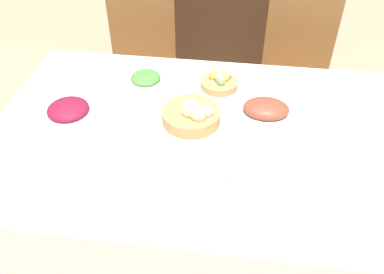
# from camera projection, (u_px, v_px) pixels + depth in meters

# --- Properties ---
(ground_plane) EXTENTS (12.00, 12.00, 0.00)m
(ground_plane) POSITION_uv_depth(u_px,v_px,m) (197.00, 241.00, 2.19)
(ground_plane) COLOR tan
(dining_table) EXTENTS (1.76, 1.15, 0.77)m
(dining_table) POSITION_uv_depth(u_px,v_px,m) (198.00, 193.00, 1.94)
(dining_table) COLOR silver
(dining_table) RESTS_ON ground
(chair_far_left) EXTENTS (0.45, 0.45, 1.00)m
(chair_far_left) POSITION_uv_depth(u_px,v_px,m) (141.00, 60.00, 2.59)
(chair_far_left) COLOR brown
(chair_far_left) RESTS_ON ground
(chair_far_right) EXTENTS (0.45, 0.45, 1.00)m
(chair_far_right) POSITION_uv_depth(u_px,v_px,m) (295.00, 71.00, 2.49)
(chair_far_right) COLOR brown
(chair_far_right) RESTS_ON ground
(sideboard) EXTENTS (1.18, 0.44, 0.98)m
(sideboard) POSITION_uv_depth(u_px,v_px,m) (200.00, 14.00, 3.24)
(sideboard) COLOR #3D2616
(sideboard) RESTS_ON ground
(bread_basket) EXTENTS (0.25, 0.25, 0.11)m
(bread_basket) POSITION_uv_depth(u_px,v_px,m) (192.00, 114.00, 1.71)
(bread_basket) COLOR #AD8451
(bread_basket) RESTS_ON dining_table
(egg_basket) EXTENTS (0.18, 0.18, 0.08)m
(egg_basket) POSITION_uv_depth(u_px,v_px,m) (220.00, 82.00, 1.92)
(egg_basket) COLOR #AD8451
(egg_basket) RESTS_ON dining_table
(ham_platter) EXTENTS (0.31, 0.21, 0.07)m
(ham_platter) POSITION_uv_depth(u_px,v_px,m) (266.00, 110.00, 1.76)
(ham_platter) COLOR silver
(ham_platter) RESTS_ON dining_table
(green_salad_bowl) EXTENTS (0.16, 0.16, 0.09)m
(green_salad_bowl) POSITION_uv_depth(u_px,v_px,m) (146.00, 82.00, 1.89)
(green_salad_bowl) COLOR silver
(green_salad_bowl) RESTS_ON dining_table
(beet_salad_bowl) EXTENTS (0.20, 0.20, 0.10)m
(beet_salad_bowl) POSITION_uv_depth(u_px,v_px,m) (69.00, 114.00, 1.70)
(beet_salad_bowl) COLOR silver
(beet_salad_bowl) RESTS_ON dining_table
(dinner_plate) EXTENTS (0.24, 0.24, 0.01)m
(dinner_plate) POSITION_uv_depth(u_px,v_px,m) (163.00, 207.00, 1.37)
(dinner_plate) COLOR silver
(dinner_plate) RESTS_ON dining_table
(fork) EXTENTS (0.01, 0.18, 0.00)m
(fork) POSITION_uv_depth(u_px,v_px,m) (121.00, 203.00, 1.39)
(fork) COLOR #B7B7BC
(fork) RESTS_ON dining_table
(knife) EXTENTS (0.01, 0.18, 0.00)m
(knife) POSITION_uv_depth(u_px,v_px,m) (207.00, 212.00, 1.36)
(knife) COLOR #B7B7BC
(knife) RESTS_ON dining_table
(spoon) EXTENTS (0.01, 0.18, 0.00)m
(spoon) POSITION_uv_depth(u_px,v_px,m) (216.00, 213.00, 1.36)
(spoon) COLOR #B7B7BC
(spoon) RESTS_ON dining_table
(drinking_cup) EXTENTS (0.07, 0.07, 0.07)m
(drinking_cup) POSITION_uv_depth(u_px,v_px,m) (240.00, 176.00, 1.44)
(drinking_cup) COLOR silver
(drinking_cup) RESTS_ON dining_table
(butter_dish) EXTENTS (0.10, 0.06, 0.03)m
(butter_dish) POSITION_uv_depth(u_px,v_px,m) (105.00, 155.00, 1.55)
(butter_dish) COLOR silver
(butter_dish) RESTS_ON dining_table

